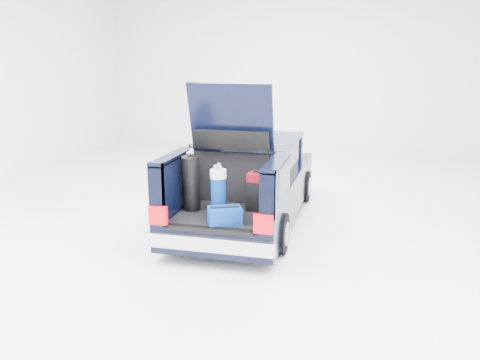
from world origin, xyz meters
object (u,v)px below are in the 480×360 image
(red_suitcase, at_px, (260,192))
(blue_golf_bag, at_px, (218,192))
(car, at_px, (249,182))
(black_golf_bag, at_px, (191,183))
(blue_duffel, at_px, (225,215))

(red_suitcase, distance_m, blue_golf_bag, 0.66)
(car, height_order, blue_golf_bag, car)
(car, distance_m, red_suitcase, 1.45)
(red_suitcase, distance_m, black_golf_bag, 1.03)
(black_golf_bag, bearing_deg, blue_duffel, -37.31)
(car, xyz_separation_m, blue_golf_bag, (-0.04, -1.72, 0.28))
(black_golf_bag, relative_size, blue_golf_bag, 1.19)
(red_suitcase, relative_size, blue_duffel, 1.12)
(car, height_order, red_suitcase, car)
(car, bearing_deg, red_suitcase, -69.56)
(red_suitcase, height_order, blue_duffel, red_suitcase)
(red_suitcase, height_order, blue_golf_bag, blue_golf_bag)
(black_golf_bag, distance_m, blue_duffel, 0.84)
(red_suitcase, height_order, black_golf_bag, black_golf_bag)
(red_suitcase, bearing_deg, car, 117.39)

